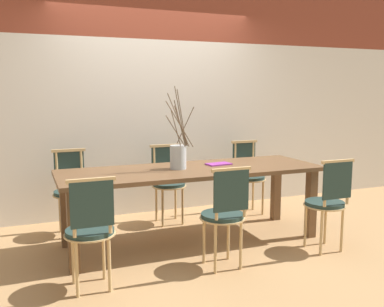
% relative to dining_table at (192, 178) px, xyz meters
% --- Properties ---
extents(ground_plane, '(16.00, 16.00, 0.00)m').
position_rel_dining_table_xyz_m(ground_plane, '(0.00, 0.00, -0.66)').
color(ground_plane, '#A87F51').
extents(wall_rear, '(12.00, 0.06, 3.20)m').
position_rel_dining_table_xyz_m(wall_rear, '(0.00, 1.24, 0.94)').
color(wall_rear, silver).
rests_on(wall_rear, ground_plane).
extents(dining_table, '(2.63, 0.88, 0.76)m').
position_rel_dining_table_xyz_m(dining_table, '(0.00, 0.00, 0.00)').
color(dining_table, brown).
rests_on(dining_table, ground_plane).
extents(chair_near_leftend, '(0.39, 0.39, 0.91)m').
position_rel_dining_table_xyz_m(chair_near_leftend, '(-1.12, -0.72, -0.16)').
color(chair_near_leftend, '#233833').
rests_on(chair_near_leftend, ground_plane).
extents(chair_near_left, '(0.39, 0.39, 0.91)m').
position_rel_dining_table_xyz_m(chair_near_left, '(0.01, -0.72, -0.16)').
color(chair_near_left, '#233833').
rests_on(chair_near_left, ground_plane).
extents(chair_near_center, '(0.39, 0.39, 0.91)m').
position_rel_dining_table_xyz_m(chair_near_center, '(1.10, -0.72, -0.16)').
color(chair_near_center, '#233833').
rests_on(chair_near_center, ground_plane).
extents(chair_far_leftend, '(0.39, 0.39, 0.91)m').
position_rel_dining_table_xyz_m(chair_far_leftend, '(-1.10, 0.72, -0.16)').
color(chair_far_leftend, '#233833').
rests_on(chair_far_leftend, ground_plane).
extents(chair_far_left, '(0.39, 0.39, 0.91)m').
position_rel_dining_table_xyz_m(chair_far_left, '(-0.01, 0.72, -0.16)').
color(chair_far_left, '#233833').
rests_on(chair_far_left, ground_plane).
extents(chair_far_center, '(0.39, 0.39, 0.91)m').
position_rel_dining_table_xyz_m(chair_far_center, '(1.05, 0.72, -0.16)').
color(chair_far_center, '#233833').
rests_on(chair_far_center, ground_plane).
extents(vase_centerpiece, '(0.32, 0.32, 0.81)m').
position_rel_dining_table_xyz_m(vase_centerpiece, '(-0.14, 0.02, 0.23)').
color(vase_centerpiece, '#B2BCC1').
rests_on(vase_centerpiece, dining_table).
extents(book_stack, '(0.27, 0.18, 0.01)m').
position_rel_dining_table_xyz_m(book_stack, '(0.34, 0.10, 0.10)').
color(book_stack, '#842D8C').
rests_on(book_stack, dining_table).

